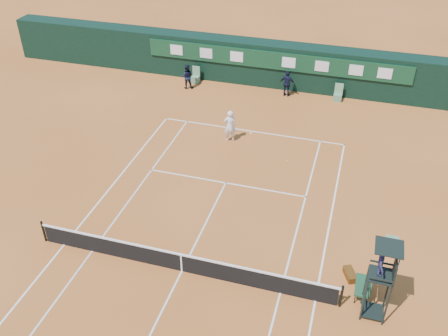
# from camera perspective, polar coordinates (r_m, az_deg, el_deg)

# --- Properties ---
(ground) EXTENTS (90.00, 90.00, 0.00)m
(ground) POSITION_cam_1_polar(r_m,az_deg,el_deg) (21.02, -4.82, -11.64)
(ground) COLOR #BC652C
(ground) RESTS_ON ground
(court_lines) EXTENTS (11.05, 23.85, 0.01)m
(court_lines) POSITION_cam_1_polar(r_m,az_deg,el_deg) (21.02, -4.82, -11.63)
(court_lines) COLOR silver
(court_lines) RESTS_ON ground
(tennis_net) EXTENTS (12.90, 0.10, 1.10)m
(tennis_net) POSITION_cam_1_polar(r_m,az_deg,el_deg) (20.66, -4.89, -10.67)
(tennis_net) COLOR black
(tennis_net) RESTS_ON ground
(back_wall) EXTENTS (40.00, 1.65, 3.00)m
(back_wall) POSITION_cam_1_polar(r_m,az_deg,el_deg) (35.39, 5.97, 11.70)
(back_wall) COLOR black
(back_wall) RESTS_ON ground
(linesman_chair_left) EXTENTS (0.55, 0.50, 1.15)m
(linesman_chair_left) POSITION_cam_1_polar(r_m,az_deg,el_deg) (36.07, -3.27, 10.22)
(linesman_chair_left) COLOR #598865
(linesman_chair_left) RESTS_ON ground
(linesman_chair_right) EXTENTS (0.55, 0.50, 1.15)m
(linesman_chair_right) POSITION_cam_1_polar(r_m,az_deg,el_deg) (34.28, 12.87, 8.03)
(linesman_chair_right) COLOR #55825F
(linesman_chair_right) RESTS_ON ground
(umpire_chair) EXTENTS (0.96, 0.95, 3.42)m
(umpire_chair) POSITION_cam_1_polar(r_m,az_deg,el_deg) (18.52, 17.68, -10.72)
(umpire_chair) COLOR black
(umpire_chair) RESTS_ON ground
(player_bench) EXTENTS (0.56, 1.20, 1.10)m
(player_bench) POSITION_cam_1_polar(r_m,az_deg,el_deg) (20.42, 15.92, -12.59)
(player_bench) COLOR #1A4227
(player_bench) RESTS_ON ground
(tennis_bag) EXTENTS (0.63, 0.86, 0.30)m
(tennis_bag) POSITION_cam_1_polar(r_m,az_deg,el_deg) (21.23, 14.19, -11.72)
(tennis_bag) COLOR black
(tennis_bag) RESTS_ON ground
(cooler) EXTENTS (0.57, 0.57, 0.65)m
(cooler) POSITION_cam_1_polar(r_m,az_deg,el_deg) (22.71, 18.56, -8.38)
(cooler) COLOR silver
(cooler) RESTS_ON ground
(tennis_ball) EXTENTS (0.08, 0.08, 0.08)m
(tennis_ball) POSITION_cam_1_polar(r_m,az_deg,el_deg) (27.40, 7.21, 0.80)
(tennis_ball) COLOR yellow
(tennis_ball) RESTS_ON ground
(player) EXTENTS (0.83, 0.70, 1.94)m
(player) POSITION_cam_1_polar(r_m,az_deg,el_deg) (28.58, 0.68, 4.83)
(player) COLOR white
(player) RESTS_ON ground
(ball_kid_left) EXTENTS (1.00, 0.88, 1.73)m
(ball_kid_left) POSITION_cam_1_polar(r_m,az_deg,el_deg) (35.01, -4.26, 10.39)
(ball_kid_left) COLOR black
(ball_kid_left) RESTS_ON ground
(ball_kid_right) EXTENTS (1.09, 0.55, 1.79)m
(ball_kid_right) POSITION_cam_1_polar(r_m,az_deg,el_deg) (34.06, 7.24, 9.54)
(ball_kid_right) COLOR black
(ball_kid_right) RESTS_ON ground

